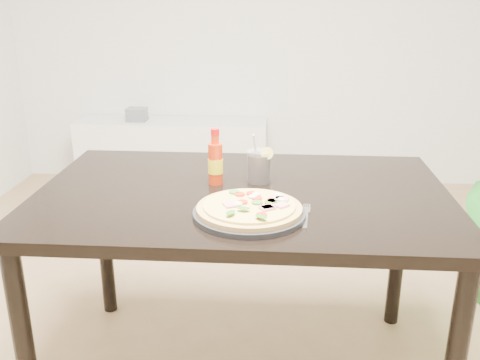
# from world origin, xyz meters

# --- Properties ---
(dining_table) EXTENTS (1.40, 0.90, 0.75)m
(dining_table) POSITION_xyz_m (-0.13, -0.03, 0.67)
(dining_table) COLOR black
(dining_table) RESTS_ON ground
(plate) EXTENTS (0.34, 0.34, 0.02)m
(plate) POSITION_xyz_m (-0.09, -0.25, 0.76)
(plate) COLOR black
(plate) RESTS_ON dining_table
(pizza) EXTENTS (0.32, 0.32, 0.03)m
(pizza) POSITION_xyz_m (-0.09, -0.25, 0.78)
(pizza) COLOR tan
(pizza) RESTS_ON plate
(hot_sauce_bottle) EXTENTS (0.06, 0.06, 0.20)m
(hot_sauce_bottle) POSITION_xyz_m (-0.23, 0.03, 0.83)
(hot_sauce_bottle) COLOR red
(hot_sauce_bottle) RESTS_ON dining_table
(cola_cup) EXTENTS (0.09, 0.09, 0.18)m
(cola_cup) POSITION_xyz_m (-0.08, 0.07, 0.80)
(cola_cup) COLOR black
(cola_cup) RESTS_ON dining_table
(fork) EXTENTS (0.03, 0.19, 0.00)m
(fork) POSITION_xyz_m (0.08, -0.24, 0.75)
(fork) COLOR silver
(fork) RESTS_ON dining_table
(media_console) EXTENTS (1.40, 0.34, 0.50)m
(media_console) POSITION_xyz_m (-0.80, 2.07, 0.25)
(media_console) COLOR white
(media_console) RESTS_ON ground
(cd_stack) EXTENTS (0.14, 0.12, 0.09)m
(cd_stack) POSITION_xyz_m (-1.05, 2.05, 0.55)
(cd_stack) COLOR slate
(cd_stack) RESTS_ON media_console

